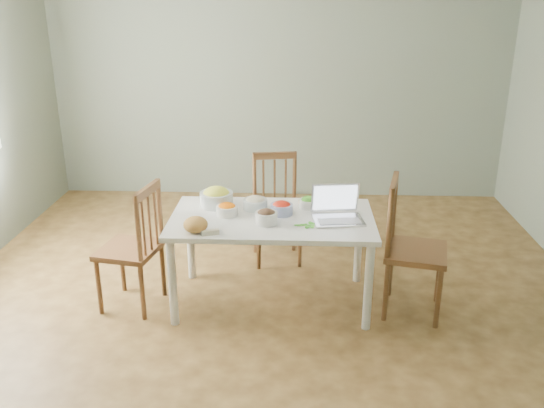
{
  "coord_description": "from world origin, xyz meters",
  "views": [
    {
      "loc": [
        0.21,
        -3.88,
        2.25
      ],
      "look_at": [
        0.04,
        0.01,
        0.79
      ],
      "focal_mm": 38.11,
      "sensor_mm": 36.0,
      "label": 1
    }
  ],
  "objects_px": {
    "chair_left": "(129,247)",
    "chair_far": "(277,210)",
    "bread_boule": "(196,225)",
    "laptop": "(339,205)",
    "chair_right": "(416,249)",
    "bowl_squash": "(216,197)",
    "dining_table": "(272,260)"
  },
  "relations": [
    {
      "from": "dining_table",
      "to": "chair_right",
      "type": "height_order",
      "value": "chair_right"
    },
    {
      "from": "bread_boule",
      "to": "chair_far",
      "type": "bearing_deg",
      "value": 63.45
    },
    {
      "from": "chair_far",
      "to": "bowl_squash",
      "type": "relative_size",
      "value": 3.69
    },
    {
      "from": "bread_boule",
      "to": "laptop",
      "type": "relative_size",
      "value": 0.48
    },
    {
      "from": "chair_right",
      "to": "laptop",
      "type": "distance_m",
      "value": 0.64
    },
    {
      "from": "bread_boule",
      "to": "chair_left",
      "type": "bearing_deg",
      "value": 159.28
    },
    {
      "from": "chair_far",
      "to": "bread_boule",
      "type": "relative_size",
      "value": 5.56
    },
    {
      "from": "bread_boule",
      "to": "bowl_squash",
      "type": "height_order",
      "value": "bowl_squash"
    },
    {
      "from": "chair_left",
      "to": "laptop",
      "type": "distance_m",
      "value": 1.56
    },
    {
      "from": "dining_table",
      "to": "chair_far",
      "type": "height_order",
      "value": "chair_far"
    },
    {
      "from": "chair_left",
      "to": "bowl_squash",
      "type": "xyz_separation_m",
      "value": [
        0.61,
        0.31,
        0.29
      ]
    },
    {
      "from": "laptop",
      "to": "chair_left",
      "type": "bearing_deg",
      "value": 173.32
    },
    {
      "from": "chair_right",
      "to": "bowl_squash",
      "type": "relative_size",
      "value": 3.99
    },
    {
      "from": "chair_right",
      "to": "laptop",
      "type": "bearing_deg",
      "value": 100.11
    },
    {
      "from": "bread_boule",
      "to": "bowl_squash",
      "type": "relative_size",
      "value": 0.66
    },
    {
      "from": "bowl_squash",
      "to": "laptop",
      "type": "height_order",
      "value": "laptop"
    },
    {
      "from": "bread_boule",
      "to": "laptop",
      "type": "bearing_deg",
      "value": 13.5
    },
    {
      "from": "dining_table",
      "to": "chair_right",
      "type": "relative_size",
      "value": 1.47
    },
    {
      "from": "chair_right",
      "to": "bread_boule",
      "type": "xyz_separation_m",
      "value": [
        -1.55,
        -0.21,
        0.24
      ]
    },
    {
      "from": "dining_table",
      "to": "bowl_squash",
      "type": "bearing_deg",
      "value": 154.12
    },
    {
      "from": "chair_right",
      "to": "chair_left",
      "type": "bearing_deg",
      "value": 103.08
    },
    {
      "from": "bread_boule",
      "to": "laptop",
      "type": "xyz_separation_m",
      "value": [
        0.98,
        0.24,
        0.07
      ]
    },
    {
      "from": "chair_left",
      "to": "chair_far",
      "type": "bearing_deg",
      "value": 138.94
    },
    {
      "from": "chair_right",
      "to": "bread_boule",
      "type": "distance_m",
      "value": 1.58
    },
    {
      "from": "dining_table",
      "to": "laptop",
      "type": "height_order",
      "value": "laptop"
    },
    {
      "from": "chair_left",
      "to": "dining_table",
      "type": "bearing_deg",
      "value": 106.11
    },
    {
      "from": "chair_far",
      "to": "laptop",
      "type": "xyz_separation_m",
      "value": [
        0.47,
        -0.8,
        0.35
      ]
    },
    {
      "from": "chair_left",
      "to": "chair_right",
      "type": "xyz_separation_m",
      "value": [
        2.09,
        0.0,
        0.03
      ]
    },
    {
      "from": "chair_far",
      "to": "laptop",
      "type": "relative_size",
      "value": 2.66
    },
    {
      "from": "chair_right",
      "to": "chair_far",
      "type": "bearing_deg",
      "value": 64.27
    },
    {
      "from": "chair_left",
      "to": "chair_right",
      "type": "bearing_deg",
      "value": 100.91
    },
    {
      "from": "bread_boule",
      "to": "dining_table",
      "type": "bearing_deg",
      "value": 30.75
    }
  ]
}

